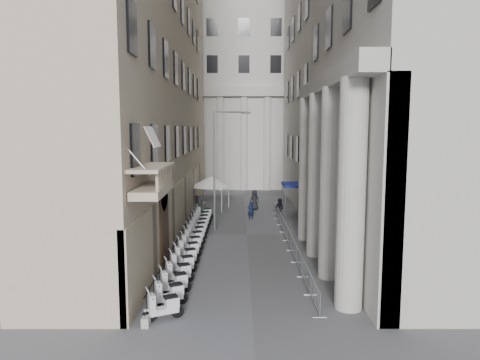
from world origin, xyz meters
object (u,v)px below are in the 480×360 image
(security_tent, at_px, (209,181))
(info_kiosk, at_px, (198,207))
(pedestrian_b, at_px, (280,208))
(street_lamp, at_px, (219,159))
(pedestrian_a, at_px, (251,211))
(scooter_0, at_px, (164,320))

(security_tent, distance_m, info_kiosk, 5.13)
(info_kiosk, distance_m, pedestrian_b, 7.20)
(info_kiosk, bearing_deg, street_lamp, -87.10)
(security_tent, bearing_deg, pedestrian_a, -51.53)
(pedestrian_a, bearing_deg, street_lamp, 45.18)
(security_tent, relative_size, info_kiosk, 1.98)
(street_lamp, bearing_deg, info_kiosk, 97.49)
(street_lamp, bearing_deg, scooter_0, -114.39)
(street_lamp, bearing_deg, pedestrian_a, 38.25)
(scooter_0, bearing_deg, security_tent, -25.16)
(street_lamp, distance_m, info_kiosk, 6.52)
(street_lamp, relative_size, info_kiosk, 4.50)
(security_tent, height_order, pedestrian_b, security_tent)
(scooter_0, relative_size, security_tent, 0.37)
(scooter_0, distance_m, pedestrian_b, 21.51)
(info_kiosk, bearing_deg, pedestrian_b, -21.44)
(scooter_0, xyz_separation_m, info_kiosk, (-0.52, 20.18, 1.04))
(scooter_0, xyz_separation_m, pedestrian_a, (4.10, 19.92, 0.79))
(info_kiosk, xyz_separation_m, pedestrian_a, (4.62, -0.26, -0.25))
(info_kiosk, distance_m, pedestrian_a, 4.63)
(scooter_0, bearing_deg, info_kiosk, -23.52)
(security_tent, distance_m, street_lamp, 9.54)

